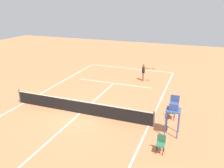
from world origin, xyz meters
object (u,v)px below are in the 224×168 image
at_px(player_serving, 144,71).
at_px(tennis_ball, 141,87).
at_px(umpire_chair, 174,109).
at_px(courtside_chair_mid, 172,111).
at_px(courtside_chair_near, 161,143).

xyz_separation_m(player_serving, tennis_ball, (-0.19, 1.88, -0.96)).
distance_m(umpire_chair, courtside_chair_mid, 2.28).
xyz_separation_m(tennis_ball, umpire_chair, (-3.66, 7.04, 1.57)).
xyz_separation_m(player_serving, courtside_chair_near, (-3.54, 10.87, -0.46)).
height_order(umpire_chair, courtside_chair_near, umpire_chair).
bearing_deg(umpire_chair, player_serving, -66.64).
bearing_deg(courtside_chair_mid, umpire_chair, 97.17).
xyz_separation_m(courtside_chair_near, courtside_chair_mid, (-0.06, -3.96, 0.00)).
xyz_separation_m(player_serving, courtside_chair_mid, (-3.60, 6.91, -0.46)).
height_order(player_serving, tennis_ball, player_serving).
bearing_deg(courtside_chair_mid, player_serving, -62.50).
bearing_deg(tennis_ball, courtside_chair_near, 110.42).
relative_size(player_serving, umpire_chair, 0.70).
relative_size(player_serving, tennis_ball, 24.71).
xyz_separation_m(player_serving, umpire_chair, (-3.85, 8.92, 0.61)).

